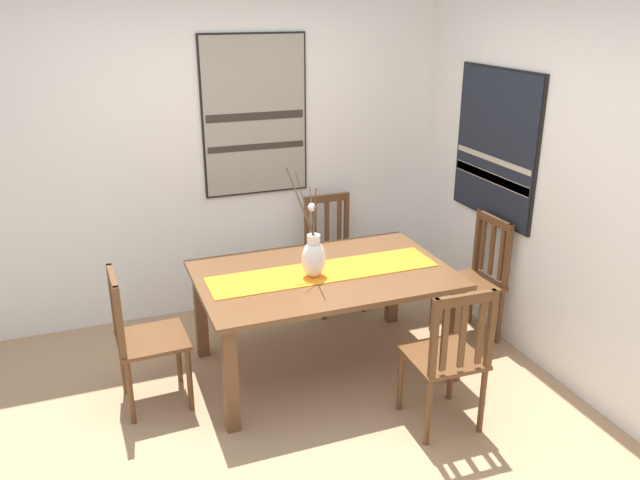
# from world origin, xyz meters

# --- Properties ---
(ground_plane) EXTENTS (6.40, 6.40, 0.03)m
(ground_plane) POSITION_xyz_m (0.00, 0.00, -0.01)
(ground_plane) COLOR #A37F5B
(wall_back) EXTENTS (6.40, 0.12, 2.70)m
(wall_back) POSITION_xyz_m (0.00, 1.86, 1.35)
(wall_back) COLOR silver
(wall_back) RESTS_ON ground_plane
(wall_side) EXTENTS (0.12, 6.40, 2.70)m
(wall_side) POSITION_xyz_m (1.86, 0.00, 1.35)
(wall_side) COLOR silver
(wall_side) RESTS_ON ground_plane
(dining_table) EXTENTS (1.69, 1.09, 0.73)m
(dining_table) POSITION_xyz_m (0.36, 0.59, 0.63)
(dining_table) COLOR brown
(dining_table) RESTS_ON ground_plane
(table_runner) EXTENTS (1.55, 0.36, 0.01)m
(table_runner) POSITION_xyz_m (0.36, 0.59, 0.73)
(table_runner) COLOR orange
(table_runner) RESTS_ON dining_table
(centerpiece_vase) EXTENTS (0.21, 0.29, 0.72)m
(centerpiece_vase) POSITION_xyz_m (0.27, 0.54, 0.88)
(centerpiece_vase) COLOR silver
(centerpiece_vase) RESTS_ON dining_table
(chair_0) EXTENTS (0.44, 0.44, 0.95)m
(chair_0) POSITION_xyz_m (1.59, 0.61, 0.49)
(chair_0) COLOR brown
(chair_0) RESTS_ON ground_plane
(chair_1) EXTENTS (0.44, 0.44, 0.92)m
(chair_1) POSITION_xyz_m (-0.84, 0.59, 0.48)
(chair_1) COLOR brown
(chair_1) RESTS_ON ground_plane
(chair_2) EXTENTS (0.43, 0.43, 0.94)m
(chair_2) POSITION_xyz_m (0.81, -0.29, 0.48)
(chair_2) COLOR brown
(chair_2) RESTS_ON ground_plane
(chair_3) EXTENTS (0.43, 0.43, 0.93)m
(chair_3) POSITION_xyz_m (0.80, 1.51, 0.48)
(chair_3) COLOR brown
(chair_3) RESTS_ON ground_plane
(painting_on_back_wall) EXTENTS (0.84, 0.05, 1.25)m
(painting_on_back_wall) POSITION_xyz_m (0.25, 1.79, 1.59)
(painting_on_back_wall) COLOR black
(painting_on_side_wall) EXTENTS (0.05, 0.96, 1.11)m
(painting_on_side_wall) POSITION_xyz_m (1.79, 0.79, 1.44)
(painting_on_side_wall) COLOR black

